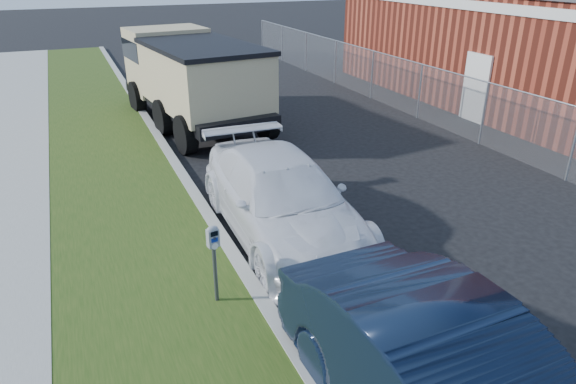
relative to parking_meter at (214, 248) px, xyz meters
name	(u,v)px	position (x,y,z in m)	size (l,w,h in m)	color
ground	(378,249)	(3.24, 0.51, -1.06)	(120.00, 120.00, 0.00)	black
streetside	(53,256)	(-2.33, 2.51, -0.99)	(6.12, 50.00, 0.15)	gray
chainlink_fence	(421,81)	(9.24, 7.51, 0.21)	(0.06, 30.06, 30.00)	slate
brick_building	(536,40)	(15.24, 8.51, 1.07)	(9.20, 14.20, 4.17)	maroon
parking_meter	(214,248)	(0.00, 0.00, 0.00)	(0.19, 0.15, 1.29)	#3F4247
white_wagon	(282,198)	(1.82, 1.78, -0.29)	(2.15, 5.28, 1.53)	white
dump_truck	(190,74)	(2.08, 10.08, 0.52)	(3.57, 7.40, 2.79)	black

